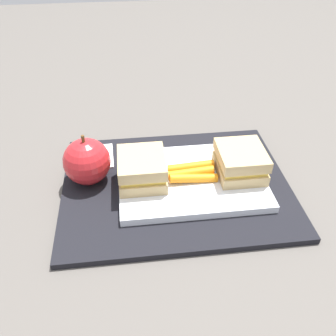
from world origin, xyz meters
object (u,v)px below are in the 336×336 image
apple (87,161)px  sandwich_half_left (241,162)px  sandwich_half_right (142,169)px  carrot_sticks_bundle (192,172)px  food_tray (191,179)px  paper_napkin (93,157)px

apple → sandwich_half_left: bearing=174.0°
sandwich_half_right → carrot_sticks_bundle: sandwich_half_right is taller
sandwich_half_left → sandwich_half_right: bearing=0.0°
carrot_sticks_bundle → food_tray: bearing=61.1°
sandwich_half_left → sandwich_half_right: 0.16m
food_tray → carrot_sticks_bundle: (-0.00, -0.00, 0.01)m
apple → carrot_sticks_bundle: bearing=171.5°
paper_napkin → apple: bearing=87.6°
apple → paper_napkin: apple is taller
food_tray → sandwich_half_right: bearing=0.0°
food_tray → paper_napkin: food_tray is taller
sandwich_half_right → carrot_sticks_bundle: 0.08m
sandwich_half_left → carrot_sticks_bundle: 0.08m
carrot_sticks_bundle → apple: bearing=-8.5°
sandwich_half_right → apple: (0.08, -0.03, 0.00)m
food_tray → sandwich_half_left: size_ratio=2.88×
food_tray → paper_napkin: size_ratio=3.29×
sandwich_half_right → paper_napkin: (0.08, -0.09, -0.03)m
food_tray → carrot_sticks_bundle: 0.01m
food_tray → apple: bearing=-8.8°
sandwich_half_right → apple: bearing=-16.6°
food_tray → sandwich_half_right: 0.08m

